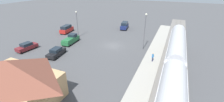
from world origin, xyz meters
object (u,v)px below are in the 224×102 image
Objects in this scene: passenger_train at (174,73)px; suv_red at (66,29)px; station_building at (12,81)px; light_pole_near_platform at (145,28)px; sedan_maroon at (27,47)px; pedestrian_on_platform at (153,57)px; light_pole_lot_center at (77,21)px; suv_navy at (125,25)px; sedan_black at (56,52)px; pickup_green at (71,39)px.

passenger_train is 34.63m from suv_red.
station_building is 2.20× the size of suv_red.
light_pole_near_platform is at bearing -62.04° from passenger_train.
suv_red is 1.09× the size of sedan_maroon.
light_pole_lot_center reaches higher than pedestrian_on_platform.
light_pole_near_platform is (-11.20, -22.77, 2.00)m from station_building.
suv_navy is at bearing -56.12° from light_pole_near_platform.
suv_red is 16.02m from sedan_black.
sedan_maroon is 0.66× the size of light_pole_lot_center.
pedestrian_on_platform is at bearing -62.07° from passenger_train.
suv_navy reaches higher than sedan_maroon.
light_pole_near_platform is (-9.26, 13.79, 3.91)m from suv_navy.
sedan_maroon is (12.53, -11.82, -2.18)m from station_building.
passenger_train is at bearing 158.96° from pickup_green.
light_pole_lot_center is (18.62, -1.40, -0.57)m from light_pole_near_platform.
suv_red and suv_navy have the same top height.
suv_red reaches higher than sedan_maroon.
light_pole_near_platform reaches higher than passenger_train.
passenger_train reaches higher than sedan_maroon.
light_pole_near_platform is at bearing -145.75° from sedan_black.
station_building is at bearing 50.25° from pedestrian_on_platform.
sedan_maroon is (-0.21, 14.00, -0.27)m from suv_red.
light_pole_near_platform is at bearing 172.75° from suv_red.
sedan_black is 8.10m from sedan_maroon.
passenger_train reaches higher than pickup_green.
sedan_black is 12.93m from light_pole_lot_center.
sedan_black is 0.58× the size of light_pole_near_platform.
pedestrian_on_platform is at bearing 162.07° from suv_red.
sedan_black is (22.44, -2.15, -1.98)m from passenger_train.
passenger_train is at bearing 117.93° from pedestrian_on_platform.
light_pole_near_platform reaches higher than sedan_black.
pedestrian_on_platform is at bearing 122.24° from suv_navy.
suv_navy reaches higher than pedestrian_on_platform.
station_building is 20.33m from pickup_green.
light_pole_lot_center is (9.36, 12.39, 3.33)m from suv_navy.
light_pole_near_platform is (-23.73, -10.95, 4.18)m from sedan_maroon.
suv_navy is at bearing -127.07° from light_pole_lot_center.
light_pole_near_platform is (3.02, -5.68, 3.77)m from pedestrian_on_platform.
passenger_train is 5.09× the size of light_pole_lot_center.
light_pole_near_platform reaches higher than suv_red.
station_building is 2.40× the size of sedan_maroon.
station_building is 22.31m from pedestrian_on_platform.
suv_navy is 15.89m from light_pole_lot_center.
suv_navy is (-8.11, -17.30, 0.12)m from pickup_green.
sedan_black is at bearing 121.21° from suv_red.
pickup_green is (20.39, -2.17, -0.25)m from pedestrian_on_platform.
passenger_train is 7.60× the size of sedan_black.
pickup_green is 1.08× the size of suv_navy.
sedan_maroon is 0.58× the size of light_pole_near_platform.
pedestrian_on_platform is 0.33× the size of suv_red.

